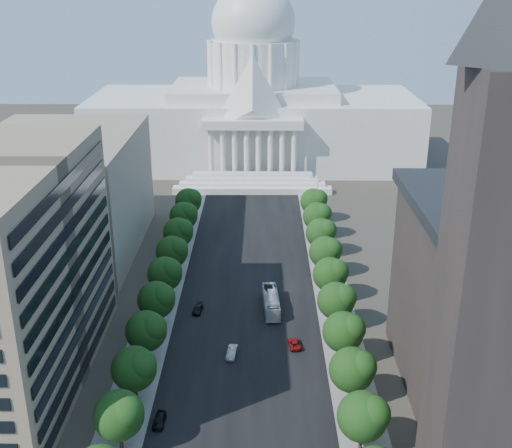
{
  "coord_description": "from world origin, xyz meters",
  "views": [
    {
      "loc": [
        2.96,
        -53.82,
        66.95
      ],
      "look_at": [
        1.82,
        81.22,
        14.3
      ],
      "focal_mm": 45.0,
      "sensor_mm": 36.0,
      "label": 1
    }
  ],
  "objects_px": {
    "car_silver": "(232,352)",
    "city_bus": "(271,302)",
    "car_dark_a": "(159,420)",
    "car_dark_b": "(198,309)",
    "car_red": "(294,344)"
  },
  "relations": [
    {
      "from": "car_silver",
      "to": "city_bus",
      "type": "height_order",
      "value": "city_bus"
    },
    {
      "from": "car_dark_a",
      "to": "car_dark_b",
      "type": "height_order",
      "value": "car_dark_a"
    },
    {
      "from": "car_dark_b",
      "to": "city_bus",
      "type": "relative_size",
      "value": 0.34
    },
    {
      "from": "car_red",
      "to": "car_dark_b",
      "type": "xyz_separation_m",
      "value": [
        -19.87,
        13.46,
        -0.0
      ]
    },
    {
      "from": "car_dark_a",
      "to": "car_red",
      "type": "distance_m",
      "value": 32.25
    },
    {
      "from": "car_dark_a",
      "to": "city_bus",
      "type": "bearing_deg",
      "value": 66.85
    },
    {
      "from": "car_silver",
      "to": "car_dark_b",
      "type": "bearing_deg",
      "value": 122.77
    },
    {
      "from": "city_bus",
      "to": "car_dark_a",
      "type": "bearing_deg",
      "value": -119.32
    },
    {
      "from": "car_dark_a",
      "to": "car_silver",
      "type": "xyz_separation_m",
      "value": [
        10.73,
        19.63,
        0.02
      ]
    },
    {
      "from": "car_red",
      "to": "car_dark_b",
      "type": "relative_size",
      "value": 1.05
    },
    {
      "from": "car_dark_a",
      "to": "car_silver",
      "type": "relative_size",
      "value": 0.94
    },
    {
      "from": "car_dark_a",
      "to": "city_bus",
      "type": "xyz_separation_m",
      "value": [
        18.31,
        37.7,
        1.08
      ]
    },
    {
      "from": "car_dark_a",
      "to": "car_silver",
      "type": "bearing_deg",
      "value": 64.09
    },
    {
      "from": "car_dark_a",
      "to": "car_red",
      "type": "bearing_deg",
      "value": 48.28
    },
    {
      "from": "car_dark_a",
      "to": "car_silver",
      "type": "distance_m",
      "value": 22.37
    }
  ]
}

